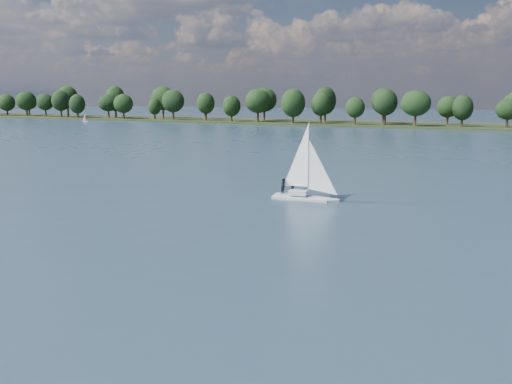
# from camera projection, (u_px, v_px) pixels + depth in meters

# --- Properties ---
(ground) EXTENTS (700.00, 700.00, 0.00)m
(ground) POSITION_uv_depth(u_px,v_px,m) (394.00, 157.00, 108.61)
(ground) COLOR #233342
(ground) RESTS_ON ground
(far_shore) EXTENTS (660.00, 40.00, 1.50)m
(far_shore) POSITION_uv_depth(u_px,v_px,m) (466.00, 127.00, 207.34)
(far_shore) COLOR black
(far_shore) RESTS_ON ground
(sailboat) EXTENTS (7.22, 2.51, 9.33)m
(sailboat) POSITION_uv_depth(u_px,v_px,m) (302.00, 177.00, 64.97)
(sailboat) COLOR silver
(sailboat) RESTS_ON ground
(dinghy_pink) EXTENTS (2.82, 1.42, 4.32)m
(dinghy_pink) POSITION_uv_depth(u_px,v_px,m) (85.00, 119.00, 245.06)
(dinghy_pink) COLOR white
(dinghy_pink) RESTS_ON ground
(pontoon) EXTENTS (4.35, 2.85, 0.50)m
(pontoon) POSITION_uv_depth(u_px,v_px,m) (94.00, 120.00, 262.20)
(pontoon) COLOR #585A5D
(pontoon) RESTS_ON ground
(treeline) EXTENTS (562.11, 73.83, 18.00)m
(treeline) POSITION_uv_depth(u_px,v_px,m) (450.00, 105.00, 204.58)
(treeline) COLOR black
(treeline) RESTS_ON ground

